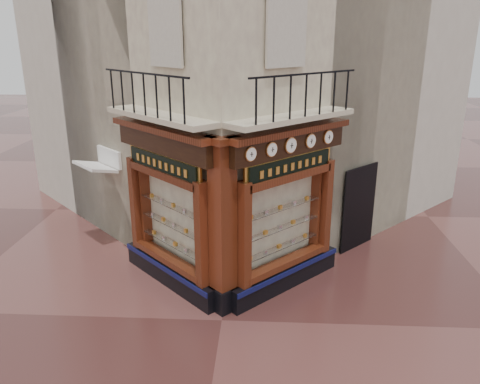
# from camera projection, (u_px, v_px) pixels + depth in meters

# --- Properties ---
(ground) EXTENTS (80.00, 80.00, 0.00)m
(ground) POSITION_uv_depth(u_px,v_px,m) (222.00, 320.00, 10.20)
(ground) COLOR #462320
(ground) RESTS_ON ground
(main_building) EXTENTS (11.31, 11.31, 12.00)m
(main_building) POSITION_uv_depth(u_px,v_px,m) (238.00, 32.00, 14.12)
(main_building) COLOR beige
(main_building) RESTS_ON ground
(neighbour_left) EXTENTS (11.31, 11.31, 11.00)m
(neighbour_left) POSITION_uv_depth(u_px,v_px,m) (173.00, 47.00, 16.75)
(neighbour_left) COLOR beige
(neighbour_left) RESTS_ON ground
(neighbour_right) EXTENTS (11.31, 11.31, 11.00)m
(neighbour_right) POSITION_uv_depth(u_px,v_px,m) (312.00, 48.00, 16.50)
(neighbour_right) COLOR beige
(neighbour_right) RESTS_ON ground
(shopfront_left) EXTENTS (2.86, 2.86, 3.98)m
(shopfront_left) POSITION_uv_depth(u_px,v_px,m) (168.00, 209.00, 11.13)
(shopfront_left) COLOR black
(shopfront_left) RESTS_ON ground
(shopfront_right) EXTENTS (2.86, 2.86, 3.98)m
(shopfront_right) POSITION_uv_depth(u_px,v_px,m) (286.00, 211.00, 10.99)
(shopfront_right) COLOR black
(shopfront_right) RESTS_ON ground
(corner_pilaster) EXTENTS (0.85, 0.85, 3.98)m
(corner_pilaster) POSITION_uv_depth(u_px,v_px,m) (223.00, 229.00, 10.06)
(corner_pilaster) COLOR black
(corner_pilaster) RESTS_ON ground
(balcony) EXTENTS (5.94, 2.97, 1.03)m
(balcony) POSITION_uv_depth(u_px,v_px,m) (226.00, 116.00, 10.27)
(balcony) COLOR beige
(balcony) RESTS_ON ground
(clock_a) EXTENTS (0.25, 0.25, 0.31)m
(clock_a) POSITION_uv_depth(u_px,v_px,m) (251.00, 154.00, 9.48)
(clock_a) COLOR #B7793D
(clock_a) RESTS_ON ground
(clock_b) EXTENTS (0.26, 0.26, 0.32)m
(clock_b) POSITION_uv_depth(u_px,v_px,m) (271.00, 149.00, 9.86)
(clock_b) COLOR #B7793D
(clock_b) RESTS_ON ground
(clock_c) EXTENTS (0.29, 0.29, 0.37)m
(clock_c) POSITION_uv_depth(u_px,v_px,m) (291.00, 145.00, 10.24)
(clock_c) COLOR #B7793D
(clock_c) RESTS_ON ground
(clock_d) EXTENTS (0.28, 0.28, 0.34)m
(clock_d) POSITION_uv_depth(u_px,v_px,m) (311.00, 141.00, 10.67)
(clock_d) COLOR #B7793D
(clock_d) RESTS_ON ground
(clock_e) EXTENTS (0.27, 0.27, 0.34)m
(clock_e) POSITION_uv_depth(u_px,v_px,m) (328.00, 137.00, 11.08)
(clock_e) COLOR #B7793D
(clock_e) RESTS_ON ground
(awning) EXTENTS (1.46, 1.46, 0.26)m
(awning) POSITION_uv_depth(u_px,v_px,m) (103.00, 245.00, 13.86)
(awning) COLOR white
(awning) RESTS_ON ground
(signboard_left) EXTENTS (2.07, 2.07, 0.55)m
(signboard_left) POSITION_uv_depth(u_px,v_px,m) (163.00, 164.00, 10.72)
(signboard_left) COLOR #F2B447
(signboard_left) RESTS_ON ground
(signboard_right) EXTENTS (2.04, 2.04, 0.54)m
(signboard_right) POSITION_uv_depth(u_px,v_px,m) (290.00, 166.00, 10.58)
(signboard_right) COLOR #F2B447
(signboard_right) RESTS_ON ground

